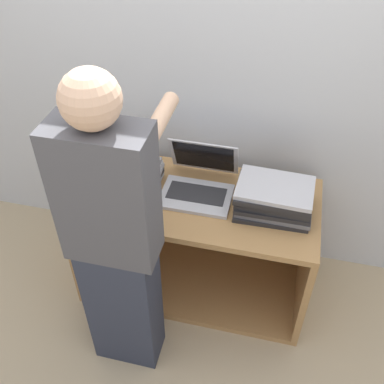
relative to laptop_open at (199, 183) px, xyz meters
The scene contains 7 objects.
ground_plane 0.86m from the laptop_open, 90.00° to the right, with size 12.00×12.00×0.00m, color tan.
wall_back 0.56m from the laptop_open, 90.00° to the left, with size 8.00×0.05×2.40m.
cart 0.41m from the laptop_open, 90.00° to the left, with size 1.32×0.63×0.72m.
laptop_open is the anchor object (origin of this frame).
laptop_stack_left 0.41m from the laptop_open, behind, with size 0.40×0.29×0.14m.
laptop_stack_right 0.41m from the laptop_open, ahead, with size 0.40×0.29×0.16m.
person 0.64m from the laptop_open, 113.03° to the right, with size 0.40×0.53×1.68m.
Camera 1 is at (0.40, -1.44, 2.33)m, focal length 42.00 mm.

